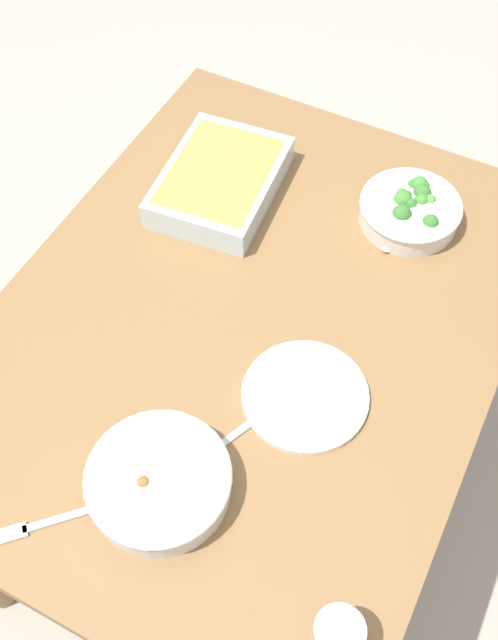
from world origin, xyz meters
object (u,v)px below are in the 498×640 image
Objects in this scene: spoon_by_broccoli at (398,232)px; fork_on_table at (47,523)px; spoon_by_stew at (215,448)px; broccoli_bowl at (410,209)px; side_plate at (305,396)px; stew_bowl at (159,481)px; baking_dish at (220,180)px; drink_cup at (337,638)px.

spoon_by_broccoli is 0.86m from fork_on_table.
fork_on_table is (0.23, -0.17, -0.00)m from spoon_by_stew.
broccoli_bowl is 0.93× the size of side_plate.
spoon_by_stew is (-0.10, 0.04, -0.03)m from stew_bowl.
stew_bowl is 1.68× the size of fork_on_table.
side_plate reaches higher than spoon_by_broccoli.
spoon_by_broccoli is at bearing 161.40° from fork_on_table.
broccoli_bowl reaches higher than spoon_by_stew.
side_plate is (0.36, 0.36, -0.03)m from baking_dish.
baking_dish is at bearing -80.82° from spoon_by_broccoli.
fork_on_table is (0.81, -0.27, -0.00)m from spoon_by_broccoli.
broccoli_bowl is 0.05m from spoon_by_broccoli.
spoon_by_stew reaches higher than fork_on_table.
spoon_by_stew is (0.16, -0.09, -0.00)m from side_plate.
drink_cup reaches higher than fork_on_table.
broccoli_bowl is 0.84m from drink_cup.
drink_cup reaches higher than spoon_by_stew.
baking_dish is 0.91m from drink_cup.
baking_dish is at bearing -141.30° from drink_cup.
baking_dish is 0.76m from fork_on_table.
side_plate is 1.59× the size of fork_on_table.
stew_bowl is at bearing -11.58° from broccoli_bowl.
stew_bowl is 0.19m from fork_on_table.
spoon_by_broccoli is 1.27× the size of fork_on_table.
broccoli_bowl is 0.64× the size of baking_dish.
drink_cup reaches higher than baking_dish.
drink_cup reaches higher than stew_bowl.
spoon_by_stew is (-0.19, -0.30, -0.03)m from drink_cup.
baking_dish is (0.10, -0.38, 0.00)m from broccoli_bowl.
side_plate is 1.25× the size of spoon_by_broccoli.
fork_on_table is (0.75, 0.10, -0.03)m from baking_dish.
broccoli_bowl is 2.42× the size of drink_cup.
baking_dish is 0.51m from side_plate.
fork_on_table is at bearing 7.48° from baking_dish.
spoon_by_broccoli is (-0.68, 0.14, -0.03)m from stew_bowl.
spoon_by_stew and spoon_by_broccoli have the same top height.
broccoli_bowl is at bearing 168.42° from stew_bowl.
drink_cup is 0.40m from side_plate.
baking_dish reaches higher than spoon_by_broccoli.
side_plate is at bearing 150.10° from spoon_by_stew.
side_plate is at bearing 145.74° from fork_on_table.
side_plate is at bearing -1.70° from broccoli_bowl.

